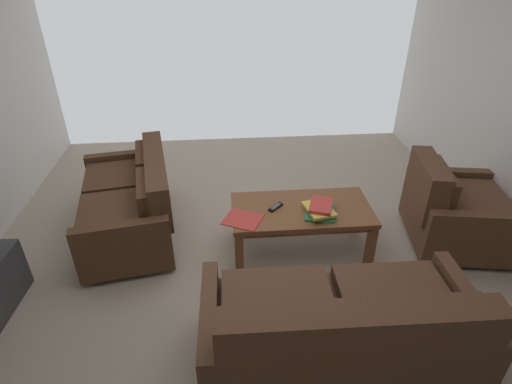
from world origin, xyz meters
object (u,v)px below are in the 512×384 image
(sofa_main, at_px, (341,333))
(book_stack, at_px, (320,209))
(loveseat_near, at_px, (131,202))
(tv_remote, at_px, (276,207))
(coffee_table, at_px, (301,214))
(armchair_side, at_px, (452,210))
(loose_magazine, at_px, (243,220))

(sofa_main, xyz_separation_m, book_stack, (-0.12, -1.17, 0.14))
(loveseat_near, bearing_deg, tv_remote, 163.40)
(coffee_table, distance_m, armchair_side, 1.41)
(loveseat_near, xyz_separation_m, loose_magazine, (-1.03, 0.55, 0.12))
(book_stack, relative_size, loose_magazine, 1.13)
(book_stack, height_order, loose_magazine, book_stack)
(coffee_table, bearing_deg, sofa_main, 90.73)
(loose_magazine, bearing_deg, loveseat_near, -92.47)
(armchair_side, bearing_deg, coffee_table, 0.54)
(loveseat_near, height_order, loose_magazine, loveseat_near)
(armchair_side, xyz_separation_m, loose_magazine, (1.93, 0.15, 0.12))
(sofa_main, xyz_separation_m, tv_remote, (0.24, -1.29, 0.11))
(coffee_table, xyz_separation_m, book_stack, (-0.14, 0.10, 0.11))
(coffee_table, relative_size, book_stack, 3.62)
(sofa_main, height_order, tv_remote, sofa_main)
(coffee_table, xyz_separation_m, loose_magazine, (0.53, 0.14, 0.07))
(sofa_main, relative_size, loose_magazine, 5.80)
(armchair_side, xyz_separation_m, book_stack, (1.27, 0.12, 0.16))
(loose_magazine, bearing_deg, book_stack, 118.85)
(sofa_main, bearing_deg, loose_magazine, -64.48)
(coffee_table, xyz_separation_m, tv_remote, (0.23, -0.02, 0.08))
(book_stack, xyz_separation_m, tv_remote, (0.36, -0.12, -0.03))
(book_stack, distance_m, loose_magazine, 0.66)
(tv_remote, bearing_deg, loveseat_near, -16.60)
(sofa_main, xyz_separation_m, armchair_side, (-1.39, -1.29, -0.01))
(book_stack, bearing_deg, sofa_main, 84.20)
(sofa_main, bearing_deg, tv_remote, -79.29)
(sofa_main, relative_size, coffee_table, 1.42)
(armchair_side, distance_m, book_stack, 1.29)
(tv_remote, distance_m, loose_magazine, 0.34)
(tv_remote, bearing_deg, sofa_main, 100.71)
(loveseat_near, height_order, book_stack, loveseat_near)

